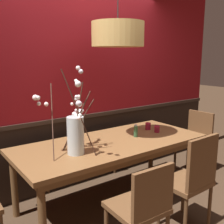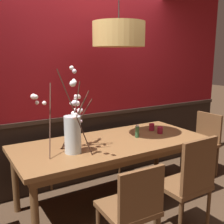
{
  "view_description": "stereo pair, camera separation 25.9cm",
  "coord_description": "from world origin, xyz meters",
  "px_view_note": "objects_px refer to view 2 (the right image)",
  "views": [
    {
      "loc": [
        -1.75,
        -2.38,
        1.72
      ],
      "look_at": [
        0.0,
        0.0,
        1.1
      ],
      "focal_mm": 43.61,
      "sensor_mm": 36.0,
      "label": 1
    },
    {
      "loc": [
        -1.53,
        -2.53,
        1.72
      ],
      "look_at": [
        0.0,
        0.0,
        1.1
      ],
      "focal_mm": 43.61,
      "sensor_mm": 36.0,
      "label": 2
    }
  ],
  "objects_px": {
    "pendant_lamp": "(119,34)",
    "chair_far_side_left": "(56,144)",
    "chair_near_side_left": "(132,207)",
    "chair_near_side_right": "(189,181)",
    "condiment_bottle": "(137,132)",
    "chair_far_side_right": "(101,137)",
    "dining_table": "(112,148)",
    "candle_holder_nearer_center": "(160,130)",
    "candle_holder_nearer_edge": "(152,127)",
    "chair_head_east_end": "(203,140)",
    "vase_with_blossoms": "(72,131)"
  },
  "relations": [
    {
      "from": "chair_head_east_end",
      "to": "candle_holder_nearer_center",
      "type": "distance_m",
      "value": 0.91
    },
    {
      "from": "dining_table",
      "to": "vase_with_blossoms",
      "type": "relative_size",
      "value": 2.51
    },
    {
      "from": "chair_far_side_right",
      "to": "dining_table",
      "type": "bearing_deg",
      "value": -111.73
    },
    {
      "from": "candle_holder_nearer_center",
      "to": "chair_head_east_end",
      "type": "bearing_deg",
      "value": 2.37
    },
    {
      "from": "chair_far_side_right",
      "to": "condiment_bottle",
      "type": "distance_m",
      "value": 0.98
    },
    {
      "from": "chair_near_side_right",
      "to": "candle_holder_nearer_center",
      "type": "height_order",
      "value": "chair_near_side_right"
    },
    {
      "from": "vase_with_blossoms",
      "to": "condiment_bottle",
      "type": "xyz_separation_m",
      "value": [
        0.86,
        0.07,
        -0.15
      ]
    },
    {
      "from": "dining_table",
      "to": "chair_near_side_left",
      "type": "height_order",
      "value": "chair_near_side_left"
    },
    {
      "from": "chair_near_side_left",
      "to": "condiment_bottle",
      "type": "relative_size",
      "value": 5.78
    },
    {
      "from": "condiment_bottle",
      "to": "candle_holder_nearer_edge",
      "type": "bearing_deg",
      "value": 23.29
    },
    {
      "from": "dining_table",
      "to": "vase_with_blossoms",
      "type": "bearing_deg",
      "value": -170.09
    },
    {
      "from": "chair_far_side_right",
      "to": "candle_holder_nearer_edge",
      "type": "distance_m",
      "value": 0.89
    },
    {
      "from": "chair_near_side_left",
      "to": "chair_far_side_right",
      "type": "bearing_deg",
      "value": 68.43
    },
    {
      "from": "chair_far_side_left",
      "to": "candle_holder_nearer_center",
      "type": "bearing_deg",
      "value": -42.49
    },
    {
      "from": "chair_head_east_end",
      "to": "chair_near_side_right",
      "type": "relative_size",
      "value": 0.91
    },
    {
      "from": "chair_far_side_right",
      "to": "vase_with_blossoms",
      "type": "xyz_separation_m",
      "value": [
        -0.88,
        -0.99,
        0.46
      ]
    },
    {
      "from": "candle_holder_nearer_edge",
      "to": "condiment_bottle",
      "type": "distance_m",
      "value": 0.37
    },
    {
      "from": "candle_holder_nearer_edge",
      "to": "chair_far_side_right",
      "type": "bearing_deg",
      "value": 112.29
    },
    {
      "from": "chair_near_side_right",
      "to": "candle_holder_nearer_center",
      "type": "relative_size",
      "value": 11.9
    },
    {
      "from": "chair_near_side_right",
      "to": "chair_head_east_end",
      "type": "bearing_deg",
      "value": 35.68
    },
    {
      "from": "chair_near_side_right",
      "to": "chair_far_side_left",
      "type": "relative_size",
      "value": 1.08
    },
    {
      "from": "chair_near_side_right",
      "to": "candle_holder_nearer_edge",
      "type": "bearing_deg",
      "value": 70.8
    },
    {
      "from": "chair_near_side_right",
      "to": "condiment_bottle",
      "type": "height_order",
      "value": "chair_near_side_right"
    },
    {
      "from": "candle_holder_nearer_center",
      "to": "chair_far_side_right",
      "type": "bearing_deg",
      "value": 109.05
    },
    {
      "from": "chair_far_side_left",
      "to": "candle_holder_nearer_center",
      "type": "relative_size",
      "value": 11.04
    },
    {
      "from": "pendant_lamp",
      "to": "chair_far_side_left",
      "type": "bearing_deg",
      "value": 118.7
    },
    {
      "from": "candle_holder_nearer_edge",
      "to": "chair_head_east_end",
      "type": "bearing_deg",
      "value": -8.09
    },
    {
      "from": "chair_far_side_right",
      "to": "pendant_lamp",
      "type": "height_order",
      "value": "pendant_lamp"
    },
    {
      "from": "chair_far_side_left",
      "to": "chair_far_side_right",
      "type": "bearing_deg",
      "value": -0.69
    },
    {
      "from": "chair_near_side_left",
      "to": "condiment_bottle",
      "type": "xyz_separation_m",
      "value": [
        0.69,
        0.88,
        0.32
      ]
    },
    {
      "from": "dining_table",
      "to": "vase_with_blossoms",
      "type": "height_order",
      "value": "vase_with_blossoms"
    },
    {
      "from": "candle_holder_nearer_center",
      "to": "chair_near_side_right",
      "type": "bearing_deg",
      "value": -112.78
    },
    {
      "from": "dining_table",
      "to": "chair_head_east_end",
      "type": "bearing_deg",
      "value": 0.08
    },
    {
      "from": "candle_holder_nearer_edge",
      "to": "condiment_bottle",
      "type": "bearing_deg",
      "value": -156.71
    },
    {
      "from": "chair_near_side_left",
      "to": "candle_holder_nearer_edge",
      "type": "xyz_separation_m",
      "value": [
        1.03,
        1.02,
        0.3
      ]
    },
    {
      "from": "dining_table",
      "to": "chair_head_east_end",
      "type": "relative_size",
      "value": 2.44
    },
    {
      "from": "chair_head_east_end",
      "to": "chair_near_side_left",
      "type": "height_order",
      "value": "chair_head_east_end"
    },
    {
      "from": "dining_table",
      "to": "chair_far_side_left",
      "type": "height_order",
      "value": "chair_far_side_left"
    },
    {
      "from": "chair_near_side_right",
      "to": "candle_holder_nearer_center",
      "type": "xyz_separation_m",
      "value": [
        0.35,
        0.83,
        0.25
      ]
    },
    {
      "from": "dining_table",
      "to": "candle_holder_nearer_center",
      "type": "relative_size",
      "value": 26.53
    },
    {
      "from": "dining_table",
      "to": "chair_far_side_left",
      "type": "bearing_deg",
      "value": 110.92
    },
    {
      "from": "pendant_lamp",
      "to": "chair_far_side_right",
      "type": "bearing_deg",
      "value": 74.15
    },
    {
      "from": "chair_near_side_left",
      "to": "condiment_bottle",
      "type": "height_order",
      "value": "condiment_bottle"
    },
    {
      "from": "chair_far_side_right",
      "to": "chair_head_east_end",
      "type": "height_order",
      "value": "chair_far_side_right"
    },
    {
      "from": "chair_far_side_left",
      "to": "candle_holder_nearer_edge",
      "type": "relative_size",
      "value": 9.98
    },
    {
      "from": "dining_table",
      "to": "pendant_lamp",
      "type": "distance_m",
      "value": 1.27
    },
    {
      "from": "dining_table",
      "to": "chair_near_side_left",
      "type": "distance_m",
      "value": 0.98
    },
    {
      "from": "dining_table",
      "to": "candle_holder_nearer_center",
      "type": "distance_m",
      "value": 0.7
    },
    {
      "from": "chair_head_east_end",
      "to": "pendant_lamp",
      "type": "height_order",
      "value": "pendant_lamp"
    },
    {
      "from": "chair_near_side_left",
      "to": "chair_near_side_right",
      "type": "bearing_deg",
      "value": 2.62
    }
  ]
}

